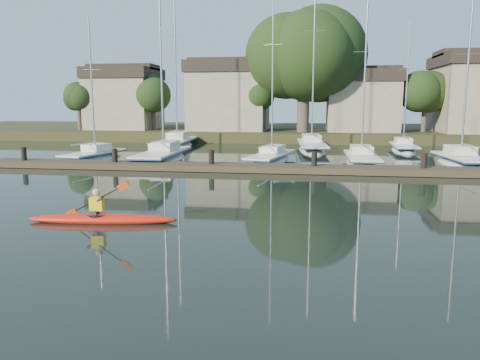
# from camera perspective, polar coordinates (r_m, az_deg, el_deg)

# --- Properties ---
(ground) EXTENTS (160.00, 160.00, 0.00)m
(ground) POSITION_cam_1_polar(r_m,az_deg,el_deg) (13.72, -3.31, -7.39)
(ground) COLOR black
(ground) RESTS_ON ground
(kayak) EXTENTS (5.06, 1.25, 1.60)m
(kayak) POSITION_cam_1_polar(r_m,az_deg,el_deg) (16.31, -16.52, -4.34)
(kayak) COLOR red
(kayak) RESTS_ON ground
(dock) EXTENTS (34.00, 2.00, 1.80)m
(dock) POSITION_cam_1_polar(r_m,az_deg,el_deg) (27.25, 2.68, 1.50)
(dock) COLOR #403624
(dock) RESTS_ON ground
(sailboat_0) EXTENTS (3.08, 7.04, 10.80)m
(sailboat_0) POSITION_cam_1_polar(r_m,az_deg,el_deg) (34.30, -17.36, 2.08)
(sailboat_0) COLOR silver
(sailboat_0) RESTS_ON ground
(sailboat_1) EXTENTS (2.32, 9.19, 15.00)m
(sailboat_1) POSITION_cam_1_polar(r_m,az_deg,el_deg) (32.63, -9.40, 1.98)
(sailboat_1) COLOR silver
(sailboat_1) RESTS_ON ground
(sailboat_2) EXTENTS (3.48, 8.23, 13.27)m
(sailboat_2) POSITION_cam_1_polar(r_m,az_deg,el_deg) (31.76, 3.76, 1.95)
(sailboat_2) COLOR silver
(sailboat_2) RESTS_ON ground
(sailboat_3) EXTENTS (2.09, 7.71, 12.41)m
(sailboat_3) POSITION_cam_1_polar(r_m,az_deg,el_deg) (31.67, 14.57, 1.61)
(sailboat_3) COLOR silver
(sailboat_3) RESTS_ON ground
(sailboat_4) EXTENTS (2.71, 7.28, 12.12)m
(sailboat_4) POSITION_cam_1_polar(r_m,az_deg,el_deg) (33.07, 25.36, 1.30)
(sailboat_4) COLOR silver
(sailboat_4) RESTS_ON ground
(sailboat_5) EXTENTS (2.89, 10.15, 16.61)m
(sailboat_5) POSITION_cam_1_polar(r_m,az_deg,el_deg) (42.41, -7.72, 3.72)
(sailboat_5) COLOR silver
(sailboat_5) RESTS_ON ground
(sailboat_6) EXTENTS (2.90, 10.63, 16.70)m
(sailboat_6) POSITION_cam_1_polar(r_m,az_deg,el_deg) (40.06, 8.72, 3.38)
(sailboat_6) COLOR silver
(sailboat_6) RESTS_ON ground
(sailboat_7) EXTENTS (2.25, 7.23, 11.51)m
(sailboat_7) POSITION_cam_1_polar(r_m,az_deg,el_deg) (41.05, 19.27, 3.14)
(sailboat_7) COLOR silver
(sailboat_7) RESTS_ON ground
(shore) EXTENTS (90.00, 25.25, 12.75)m
(shore) POSITION_cam_1_polar(r_m,az_deg,el_deg) (53.16, 7.37, 8.58)
(shore) COLOR #2E351A
(shore) RESTS_ON ground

